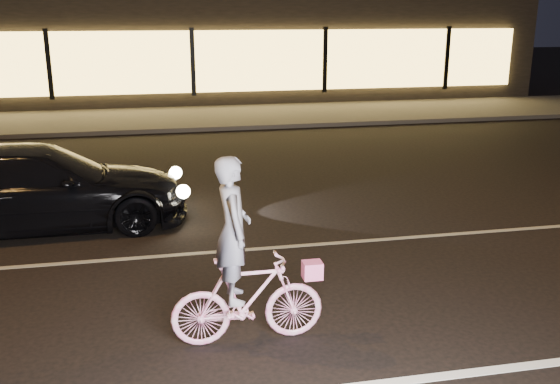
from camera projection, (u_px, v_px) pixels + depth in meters
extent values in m
plane|color=black|center=(289.00, 314.00, 6.97)|extent=(90.00, 90.00, 0.00)
cube|color=gray|center=(259.00, 249.00, 8.85)|extent=(60.00, 0.10, 0.01)
cube|color=#383533|center=(199.00, 118.00, 19.17)|extent=(30.00, 4.00, 0.12)
cube|color=black|center=(185.00, 43.00, 24.26)|extent=(25.00, 8.00, 4.00)
cube|color=#FFC959|center=(193.00, 62.00, 20.52)|extent=(23.00, 0.15, 2.00)
cube|color=black|center=(49.00, 64.00, 19.58)|extent=(0.15, 0.08, 2.20)
cube|color=black|center=(193.00, 62.00, 20.45)|extent=(0.15, 0.08, 2.20)
cube|color=black|center=(325.00, 60.00, 21.31)|extent=(0.15, 0.08, 2.20)
cube|color=black|center=(447.00, 58.00, 22.18)|extent=(0.15, 0.08, 2.20)
imported|color=#E03288|center=(248.00, 299.00, 6.27)|extent=(1.55, 0.44, 0.93)
imported|color=silver|center=(233.00, 230.00, 6.03)|extent=(0.35, 0.54, 1.47)
cube|color=#D9367D|center=(312.00, 270.00, 6.32)|extent=(0.20, 0.16, 0.18)
imported|color=black|center=(40.00, 188.00, 9.55)|extent=(4.54, 2.05, 1.29)
sphere|color=#FFF2BF|center=(176.00, 173.00, 10.63)|extent=(0.22, 0.22, 0.22)
sphere|color=#FFF2BF|center=(183.00, 192.00, 9.53)|extent=(0.22, 0.22, 0.22)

